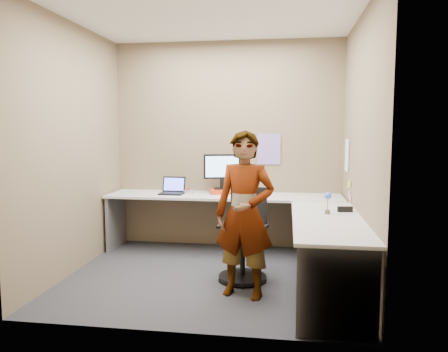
% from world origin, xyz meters
% --- Properties ---
extents(ground, '(3.00, 3.00, 0.00)m').
position_xyz_m(ground, '(0.00, 0.00, 0.00)').
color(ground, '#232327').
rests_on(ground, ground).
extents(wall_back, '(3.00, 0.00, 3.00)m').
position_xyz_m(wall_back, '(0.00, 1.30, 1.35)').
color(wall_back, brown).
rests_on(wall_back, ground).
extents(wall_right, '(0.00, 2.70, 2.70)m').
position_xyz_m(wall_right, '(1.50, 0.00, 1.35)').
color(wall_right, brown).
rests_on(wall_right, ground).
extents(wall_left, '(0.00, 2.70, 2.70)m').
position_xyz_m(wall_left, '(-1.50, 0.00, 1.35)').
color(wall_left, brown).
rests_on(wall_left, ground).
extents(ceiling, '(3.00, 3.00, 0.00)m').
position_xyz_m(ceiling, '(0.00, 0.00, 2.70)').
color(ceiling, white).
rests_on(ceiling, wall_back).
extents(desk, '(2.98, 2.58, 0.73)m').
position_xyz_m(desk, '(0.44, 0.39, 0.59)').
color(desk, '#B9B9B9').
rests_on(desk, ground).
extents(paper_ream, '(0.34, 0.29, 0.06)m').
position_xyz_m(paper_ream, '(-0.04, 1.08, 0.76)').
color(paper_ream, red).
rests_on(paper_ream, desk).
extents(monitor, '(0.47, 0.19, 0.45)m').
position_xyz_m(monitor, '(-0.04, 1.09, 1.05)').
color(monitor, black).
rests_on(monitor, paper_ream).
extents(laptop, '(0.31, 0.26, 0.21)m').
position_xyz_m(laptop, '(-0.67, 0.98, 0.78)').
color(laptop, black).
rests_on(laptop, desk).
extents(trackball_mouse, '(0.12, 0.08, 0.07)m').
position_xyz_m(trackball_mouse, '(-0.47, 1.04, 0.76)').
color(trackball_mouse, '#B7B7BC').
rests_on(trackball_mouse, desk).
extents(origami, '(0.10, 0.10, 0.06)m').
position_xyz_m(origami, '(0.40, 0.82, 0.76)').
color(origami, white).
rests_on(origami, desk).
extents(stapler, '(0.15, 0.06, 0.05)m').
position_xyz_m(stapler, '(1.38, 0.03, 0.76)').
color(stapler, black).
rests_on(stapler, desk).
extents(flower, '(0.07, 0.07, 0.22)m').
position_xyz_m(flower, '(1.19, -0.10, 0.87)').
color(flower, brown).
rests_on(flower, desk).
extents(calendar_purple, '(0.30, 0.01, 0.40)m').
position_xyz_m(calendar_purple, '(0.55, 1.29, 1.30)').
color(calendar_purple, '#846BB7').
rests_on(calendar_purple, wall_back).
extents(calendar_white, '(0.01, 0.28, 0.38)m').
position_xyz_m(calendar_white, '(1.49, 0.90, 1.25)').
color(calendar_white, white).
rests_on(calendar_white, wall_right).
extents(sticky_note_a, '(0.01, 0.07, 0.07)m').
position_xyz_m(sticky_note_a, '(1.49, 0.55, 0.95)').
color(sticky_note_a, '#F2E059').
rests_on(sticky_note_a, wall_right).
extents(sticky_note_b, '(0.01, 0.07, 0.07)m').
position_xyz_m(sticky_note_b, '(1.49, 0.60, 0.82)').
color(sticky_note_b, pink).
rests_on(sticky_note_b, wall_right).
extents(sticky_note_c, '(0.01, 0.07, 0.07)m').
position_xyz_m(sticky_note_c, '(1.49, 0.48, 0.80)').
color(sticky_note_c, pink).
rests_on(sticky_note_c, wall_right).
extents(sticky_note_d, '(0.01, 0.07, 0.07)m').
position_xyz_m(sticky_note_d, '(1.49, 0.70, 0.92)').
color(sticky_note_d, '#F2E059').
rests_on(sticky_note_d, wall_right).
extents(office_chair, '(0.53, 0.51, 0.94)m').
position_xyz_m(office_chair, '(0.36, -0.02, 0.38)').
color(office_chair, black).
rests_on(office_chair, ground).
extents(person, '(0.63, 0.49, 1.55)m').
position_xyz_m(person, '(0.41, -0.47, 0.77)').
color(person, '#999399').
rests_on(person, ground).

